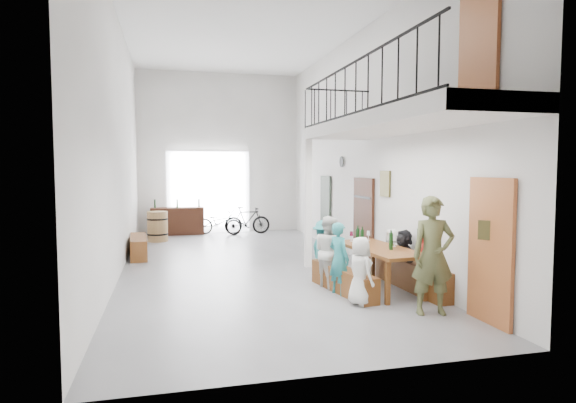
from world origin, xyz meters
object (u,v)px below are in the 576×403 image
object	(u,v)px
host_standing	(433,255)
oak_barrel	(158,226)
tasting_table	(380,252)
serving_counter	(177,221)
bench_inner	(343,280)
side_bench	(139,247)
bicycle_near	(219,222)

from	to	relation	value
host_standing	oak_barrel	bearing A→B (deg)	125.97
tasting_table	serving_counter	distance (m)	9.10
tasting_table	bench_inner	bearing A→B (deg)	175.48
serving_counter	side_bench	bearing A→B (deg)	-104.22
serving_counter	host_standing	size ratio (longest dim) A/B	0.96
serving_counter	bicycle_near	size ratio (longest dim) A/B	1.11
oak_barrel	serving_counter	distance (m)	1.51
tasting_table	oak_barrel	xyz separation A→B (m)	(-4.07, 7.04, -0.25)
tasting_table	bench_inner	world-z (taller)	tasting_table
bench_inner	serving_counter	distance (m)	8.86
bench_inner	host_standing	distance (m)	1.89
serving_counter	bench_inner	bearing A→B (deg)	-71.16
bench_inner	side_bench	world-z (taller)	side_bench
tasting_table	side_bench	size ratio (longest dim) A/B	1.20
oak_barrel	bench_inner	bearing A→B (deg)	-64.50
oak_barrel	host_standing	xyz separation A→B (m)	(4.23, -8.57, 0.45)
side_bench	bicycle_near	xyz separation A→B (m)	(2.40, 3.52, 0.16)
tasting_table	serving_counter	bearing A→B (deg)	107.49
tasting_table	oak_barrel	bearing A→B (deg)	115.22
serving_counter	host_standing	world-z (taller)	host_standing
bicycle_near	host_standing	bearing A→B (deg)	-138.26
oak_barrel	host_standing	world-z (taller)	host_standing
oak_barrel	bicycle_near	xyz separation A→B (m)	(1.98, 1.05, -0.05)
tasting_table	serving_counter	world-z (taller)	serving_counter
tasting_table	bench_inner	xyz separation A→B (m)	(-0.71, -0.00, -0.49)
serving_counter	bicycle_near	world-z (taller)	serving_counter
side_bench	host_standing	size ratio (longest dim) A/B	0.99
side_bench	oak_barrel	xyz separation A→B (m)	(0.42, 2.47, 0.21)
tasting_table	side_bench	xyz separation A→B (m)	(-4.48, 4.57, -0.45)
oak_barrel	side_bench	bearing A→B (deg)	-99.54
tasting_table	serving_counter	xyz separation A→B (m)	(-3.45, 8.42, -0.25)
oak_barrel	host_standing	size ratio (longest dim) A/B	0.51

